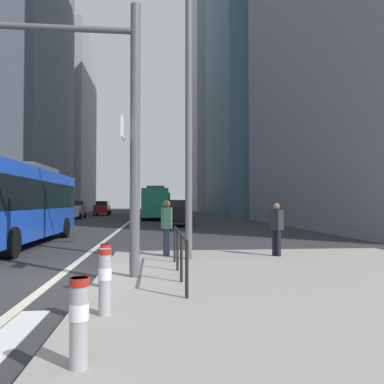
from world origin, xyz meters
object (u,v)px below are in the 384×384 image
object	(u,v)px
city_bus_blue_oncoming	(14,201)
pedestrian_walking	(276,227)
bollard_left	(105,278)
car_receding_near	(176,213)
city_bus_red_distant	(160,202)
bollard_front	(79,318)
traffic_signal_gantry	(40,93)
street_lamp_post	(189,81)
car_oncoming_mid	(74,209)
car_receding_far	(153,207)
pedestrian_waiting	(166,225)
city_bus_red_receding	(156,202)
car_oncoming_far	(102,208)
bollard_right	(106,263)

from	to	relation	value
city_bus_blue_oncoming	pedestrian_walking	bearing A→B (deg)	-27.26
city_bus_blue_oncoming	bollard_left	size ratio (longest dim) A/B	11.72
car_receding_near	city_bus_red_distant	bearing A→B (deg)	91.56
city_bus_blue_oncoming	bollard_front	world-z (taller)	city_bus_blue_oncoming
traffic_signal_gantry	bollard_front	bearing A→B (deg)	-69.33
city_bus_blue_oncoming	traffic_signal_gantry	world-z (taller)	traffic_signal_gantry
city_bus_red_distant	pedestrian_walking	size ratio (longest dim) A/B	6.99
city_bus_red_distant	traffic_signal_gantry	world-z (taller)	traffic_signal_gantry
city_bus_red_distant	street_lamp_post	world-z (taller)	street_lamp_post
city_bus_red_distant	traffic_signal_gantry	size ratio (longest dim) A/B	1.84
car_oncoming_mid	bollard_front	world-z (taller)	car_oncoming_mid
car_receding_far	traffic_signal_gantry	distance (m)	58.75
pedestrian_waiting	pedestrian_walking	size ratio (longest dim) A/B	1.05
city_bus_red_receding	car_receding_near	size ratio (longest dim) A/B	2.84
pedestrian_waiting	street_lamp_post	bearing A→B (deg)	-50.00
city_bus_red_distant	traffic_signal_gantry	distance (m)	49.55
car_receding_far	car_oncoming_far	distance (m)	15.53
city_bus_red_distant	pedestrian_waiting	distance (m)	46.16
car_receding_far	traffic_signal_gantry	xyz separation A→B (m)	(-2.20, -58.62, 3.12)
city_bus_red_distant	pedestrian_waiting	xyz separation A→B (m)	(-0.46, -46.15, -0.75)
car_receding_far	pedestrian_waiting	world-z (taller)	car_receding_far
city_bus_red_distant	car_receding_near	size ratio (longest dim) A/B	2.69
car_receding_near	car_oncoming_far	world-z (taller)	same
traffic_signal_gantry	city_bus_blue_oncoming	bearing A→B (deg)	112.68
bollard_left	car_receding_near	bearing A→B (deg)	84.15
traffic_signal_gantry	bollard_right	world-z (taller)	traffic_signal_gantry
car_receding_far	street_lamp_post	size ratio (longest dim) A/B	0.51
city_bus_blue_oncoming	car_receding_far	world-z (taller)	city_bus_blue_oncoming
car_receding_near	traffic_signal_gantry	distance (m)	20.63
car_oncoming_far	street_lamp_post	world-z (taller)	street_lamp_post
car_oncoming_far	traffic_signal_gantry	world-z (taller)	traffic_signal_gantry
traffic_signal_gantry	street_lamp_post	world-z (taller)	street_lamp_post
car_receding_far	pedestrian_walking	xyz separation A→B (m)	(3.92, -55.76, 0.04)
city_bus_blue_oncoming	traffic_signal_gantry	size ratio (longest dim) A/B	1.83
bollard_right	city_bus_red_receding	bearing A→B (deg)	88.09
city_bus_red_distant	pedestrian_walking	xyz separation A→B (m)	(2.85, -46.53, -0.80)
car_oncoming_mid	car_receding_far	world-z (taller)	same
city_bus_red_distant	car_oncoming_mid	xyz separation A→B (m)	(-9.53, -15.20, -0.84)
city_bus_blue_oncoming	street_lamp_post	bearing A→B (deg)	-37.86
street_lamp_post	bollard_front	bearing A→B (deg)	-103.61
traffic_signal_gantry	bollard_right	bearing A→B (deg)	-32.04
car_receding_far	bollard_right	bearing A→B (deg)	-90.66
city_bus_blue_oncoming	city_bus_red_receding	distance (m)	25.83
bollard_front	pedestrian_waiting	bearing A→B (deg)	81.99
city_bus_red_distant	bollard_left	world-z (taller)	city_bus_red_distant
street_lamp_post	city_bus_blue_oncoming	bearing A→B (deg)	142.14
car_receding_near	car_oncoming_mid	bearing A→B (deg)	126.04
bollard_front	car_oncoming_far	bearing A→B (deg)	97.36
traffic_signal_gantry	bollard_right	distance (m)	3.93
car_oncoming_far	car_receding_near	bearing A→B (deg)	-70.56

